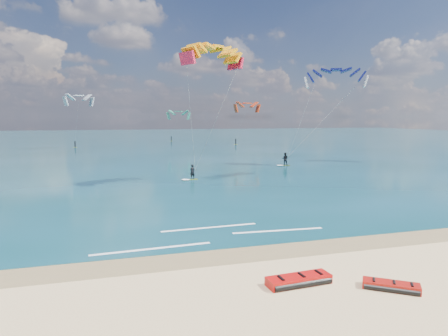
% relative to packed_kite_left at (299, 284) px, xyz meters
% --- Properties ---
extents(ground, '(320.00, 320.00, 0.00)m').
position_rel_packed_kite_left_xyz_m(ground, '(-1.82, 41.10, 0.00)').
color(ground, tan).
rests_on(ground, ground).
extents(wet_sand_strip, '(320.00, 2.40, 0.01)m').
position_rel_packed_kite_left_xyz_m(wet_sand_strip, '(-1.82, 4.10, 0.00)').
color(wet_sand_strip, brown).
rests_on(wet_sand_strip, ground).
extents(sea, '(320.00, 200.00, 0.04)m').
position_rel_packed_kite_left_xyz_m(sea, '(-1.82, 105.10, 0.02)').
color(sea, '#0A373B').
rests_on(sea, ground).
extents(packed_kite_left, '(3.04, 1.38, 0.43)m').
position_rel_packed_kite_left_xyz_m(packed_kite_left, '(0.00, 0.00, 0.00)').
color(packed_kite_left, red).
rests_on(packed_kite_left, ground).
extents(packed_kite_mid, '(2.49, 2.18, 0.36)m').
position_rel_packed_kite_left_xyz_m(packed_kite_mid, '(3.35, -1.49, 0.00)').
color(packed_kite_mid, '#AB130B').
rests_on(packed_kite_mid, ground).
extents(kitesurfer_main, '(7.20, 6.72, 14.98)m').
position_rel_packed_kite_left_xyz_m(kitesurfer_main, '(1.98, 26.16, 7.95)').
color(kitesurfer_main, '#9DC417').
rests_on(kitesurfer_main, sea).
extents(kitesurfer_far, '(13.28, 6.18, 14.99)m').
position_rel_packed_kite_left_xyz_m(kitesurfer_far, '(19.92, 35.94, 7.96)').
color(kitesurfer_far, '#B9DE21').
rests_on(kitesurfer_far, sea).
extents(shoreline_foam, '(13.75, 3.62, 0.01)m').
position_rel_packed_kite_left_xyz_m(shoreline_foam, '(-1.68, 7.55, 0.04)').
color(shoreline_foam, white).
rests_on(shoreline_foam, ground).
extents(distant_kites, '(43.90, 21.00, 11.42)m').
position_rel_packed_kite_left_xyz_m(distant_kites, '(6.14, 81.85, 5.06)').
color(distant_kites, '#2E8064').
rests_on(distant_kites, ground).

